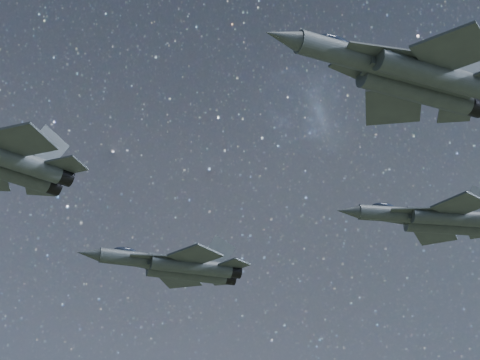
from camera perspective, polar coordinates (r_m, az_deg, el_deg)
name	(u,v)px	position (r m, az deg, el deg)	size (l,w,h in m)	color
jet_left	(176,266)	(86.37, -4.57, -6.10)	(18.31, 12.81, 4.61)	#31393E
jet_right	(406,74)	(58.59, 11.74, 7.37)	(18.89, 13.51, 4.83)	#31393E
jet_slot	(436,219)	(84.54, 13.75, -2.71)	(18.10, 12.27, 4.55)	#31393E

